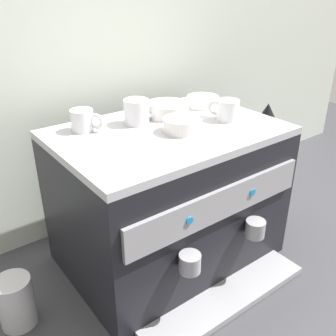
{
  "coord_description": "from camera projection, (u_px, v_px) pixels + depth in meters",
  "views": [
    {
      "loc": [
        -0.61,
        -0.81,
        0.82
      ],
      "look_at": [
        0.0,
        0.0,
        0.32
      ],
      "focal_mm": 40.98,
      "sensor_mm": 36.0,
      "label": 1
    }
  ],
  "objects": [
    {
      "name": "tiled_backsplash_wall",
      "position": [
        105.0,
        55.0,
        1.26
      ],
      "size": [
        2.8,
        0.03,
        1.19
      ],
      "primitive_type": "cube",
      "color": "silver",
      "rests_on": "ground_plane"
    },
    {
      "name": "ceramic_cup_0",
      "position": [
        83.0,
        120.0,
        1.05
      ],
      "size": [
        0.08,
        0.09,
        0.06
      ],
      "color": "white",
      "rests_on": "espresso_machine"
    },
    {
      "name": "ceramic_cup_2",
      "position": [
        138.0,
        111.0,
        1.11
      ],
      "size": [
        0.11,
        0.07,
        0.07
      ],
      "color": "white",
      "rests_on": "espresso_machine"
    },
    {
      "name": "ceramic_bowl_0",
      "position": [
        203.0,
        101.0,
        1.26
      ],
      "size": [
        0.1,
        0.1,
        0.03
      ],
      "color": "white",
      "rests_on": "espresso_machine"
    },
    {
      "name": "ceramic_cup_1",
      "position": [
        227.0,
        110.0,
        1.14
      ],
      "size": [
        0.07,
        0.1,
        0.06
      ],
      "color": "white",
      "rests_on": "espresso_machine"
    },
    {
      "name": "ceramic_bowl_1",
      "position": [
        181.0,
        125.0,
        1.05
      ],
      "size": [
        0.1,
        0.1,
        0.04
      ],
      "color": "white",
      "rests_on": "espresso_machine"
    },
    {
      "name": "coffee_grinder",
      "position": [
        262.0,
        160.0,
        1.46
      ],
      "size": [
        0.15,
        0.15,
        0.42
      ],
      "color": "#939399",
      "rests_on": "ground_plane"
    },
    {
      "name": "ground_plane",
      "position": [
        168.0,
        253.0,
        1.28
      ],
      "size": [
        4.0,
        4.0,
        0.0
      ],
      "primitive_type": "plane",
      "color": "#38383D"
    },
    {
      "name": "ceramic_bowl_2",
      "position": [
        167.0,
        110.0,
        1.18
      ],
      "size": [
        0.13,
        0.13,
        0.04
      ],
      "color": "white",
      "rests_on": "espresso_machine"
    },
    {
      "name": "espresso_machine",
      "position": [
        169.0,
        197.0,
        1.18
      ],
      "size": [
        0.63,
        0.55,
        0.44
      ],
      "color": "black",
      "rests_on": "ground_plane"
    },
    {
      "name": "milk_pitcher",
      "position": [
        16.0,
        302.0,
        0.99
      ],
      "size": [
        0.09,
        0.09,
        0.14
      ],
      "primitive_type": "cylinder",
      "color": "#B7B7BC",
      "rests_on": "ground_plane"
    }
  ]
}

